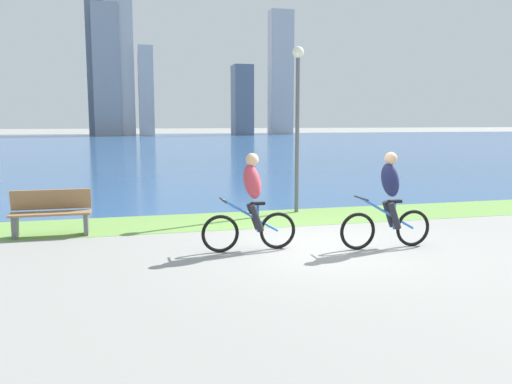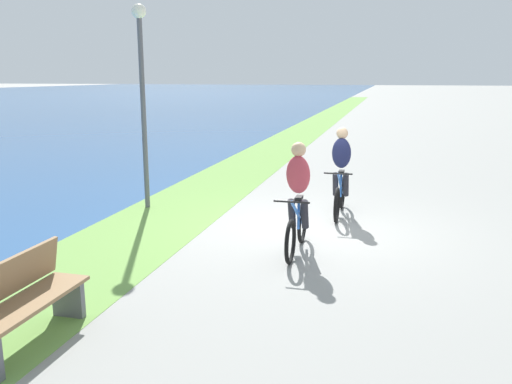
% 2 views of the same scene
% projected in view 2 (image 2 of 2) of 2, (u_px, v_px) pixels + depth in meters
% --- Properties ---
extents(ground_plane, '(300.00, 300.00, 0.00)m').
position_uv_depth(ground_plane, '(310.00, 228.00, 9.37)').
color(ground_plane, gray).
extents(grass_strip_bayside, '(120.00, 2.08, 0.01)m').
position_uv_depth(grass_strip_bayside, '(163.00, 218.00, 10.05)').
color(grass_strip_bayside, '#6B9947').
rests_on(grass_strip_bayside, ground).
extents(cyclist_lead, '(1.67, 0.52, 1.69)m').
position_uv_depth(cyclist_lead, '(298.00, 199.00, 7.96)').
color(cyclist_lead, black).
rests_on(cyclist_lead, ground).
extents(cyclist_trailing, '(1.73, 0.52, 1.70)m').
position_uv_depth(cyclist_trailing, '(341.00, 172.00, 10.11)').
color(cyclist_trailing, black).
rests_on(cyclist_trailing, ground).
extents(bench_near_path, '(1.50, 0.47, 0.90)m').
position_uv_depth(bench_near_path, '(23.00, 302.00, 5.25)').
color(bench_near_path, olive).
rests_on(bench_near_path, ground).
extents(lamppost_tall, '(0.28, 0.28, 3.99)m').
position_uv_depth(lamppost_tall, '(142.00, 78.00, 10.33)').
color(lamppost_tall, '#595960').
rests_on(lamppost_tall, ground).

